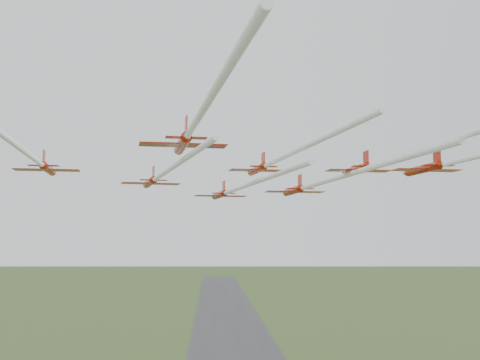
{
  "coord_description": "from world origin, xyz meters",
  "views": [
    {
      "loc": [
        -10.06,
        -87.13,
        45.5
      ],
      "look_at": [
        -5.74,
        1.16,
        54.19
      ],
      "focal_mm": 45.0,
      "sensor_mm": 36.0,
      "label": 1
    }
  ],
  "objects_px": {
    "jet_row2_right": "(318,183)",
    "jet_row3_left": "(31,156)",
    "jet_row4_left": "(192,129)",
    "jet_row3_right": "(478,156)",
    "jet_row4_right": "(412,152)",
    "jet_row2_left": "(160,175)",
    "jet_row3_mid": "(276,160)",
    "jet_lead": "(235,190)"
  },
  "relations": [
    {
      "from": "jet_row3_mid",
      "to": "jet_row4_right",
      "type": "relative_size",
      "value": 0.76
    },
    {
      "from": "jet_row4_right",
      "to": "jet_row3_mid",
      "type": "bearing_deg",
      "value": 124.33
    },
    {
      "from": "jet_lead",
      "to": "jet_row3_left",
      "type": "bearing_deg",
      "value": -138.18
    },
    {
      "from": "jet_row2_right",
      "to": "jet_row3_right",
      "type": "height_order",
      "value": "jet_row3_right"
    },
    {
      "from": "jet_lead",
      "to": "jet_row4_right",
      "type": "xyz_separation_m",
      "value": [
        16.09,
        -36.01,
        0.8
      ]
    },
    {
      "from": "jet_row3_right",
      "to": "jet_row4_right",
      "type": "distance_m",
      "value": 17.27
    },
    {
      "from": "jet_row2_right",
      "to": "jet_row4_left",
      "type": "relative_size",
      "value": 1.23
    },
    {
      "from": "jet_row3_left",
      "to": "jet_row3_right",
      "type": "xyz_separation_m",
      "value": [
        51.23,
        5.69,
        1.13
      ]
    },
    {
      "from": "jet_row2_left",
      "to": "jet_row4_right",
      "type": "height_order",
      "value": "jet_row2_left"
    },
    {
      "from": "jet_lead",
      "to": "jet_row2_right",
      "type": "bearing_deg",
      "value": -47.9
    },
    {
      "from": "jet_lead",
      "to": "jet_row2_right",
      "type": "xyz_separation_m",
      "value": [
        11.64,
        -8.94,
        0.2
      ]
    },
    {
      "from": "jet_lead",
      "to": "jet_row2_left",
      "type": "xyz_separation_m",
      "value": [
        -10.87,
        -9.52,
        1.15
      ]
    },
    {
      "from": "jet_row2_right",
      "to": "jet_row3_left",
      "type": "height_order",
      "value": "jet_row3_left"
    },
    {
      "from": "jet_row2_right",
      "to": "jet_row3_mid",
      "type": "distance_m",
      "value": 15.46
    },
    {
      "from": "jet_row3_mid",
      "to": "jet_row4_right",
      "type": "distance_m",
      "value": 18.14
    },
    {
      "from": "jet_row2_left",
      "to": "jet_row2_right",
      "type": "bearing_deg",
      "value": -11.65
    },
    {
      "from": "jet_row2_right",
      "to": "jet_row4_right",
      "type": "bearing_deg",
      "value": -87.96
    },
    {
      "from": "jet_row3_left",
      "to": "jet_row3_right",
      "type": "bearing_deg",
      "value": -0.26
    },
    {
      "from": "jet_row2_left",
      "to": "jet_row4_left",
      "type": "height_order",
      "value": "jet_row4_left"
    },
    {
      "from": "jet_row2_left",
      "to": "jet_row3_right",
      "type": "bearing_deg",
      "value": -33.26
    },
    {
      "from": "jet_row2_left",
      "to": "jet_lead",
      "type": "bearing_deg",
      "value": 28.09
    },
    {
      "from": "jet_row4_left",
      "to": "jet_row2_right",
      "type": "bearing_deg",
      "value": 50.09
    },
    {
      "from": "jet_row2_left",
      "to": "jet_row3_right",
      "type": "height_order",
      "value": "jet_row3_right"
    },
    {
      "from": "jet_lead",
      "to": "jet_row3_right",
      "type": "relative_size",
      "value": 0.91
    },
    {
      "from": "jet_row2_right",
      "to": "jet_row3_left",
      "type": "xyz_separation_m",
      "value": [
        -34.56,
        -20.63,
        0.83
      ]
    },
    {
      "from": "jet_row2_left",
      "to": "jet_row2_right",
      "type": "distance_m",
      "value": 22.54
    },
    {
      "from": "jet_row3_mid",
      "to": "jet_row2_left",
      "type": "bearing_deg",
      "value": 130.19
    },
    {
      "from": "jet_row2_right",
      "to": "jet_row3_mid",
      "type": "relative_size",
      "value": 1.32
    },
    {
      "from": "jet_row2_left",
      "to": "jet_row2_right",
      "type": "height_order",
      "value": "jet_row2_left"
    },
    {
      "from": "jet_row3_left",
      "to": "jet_row4_right",
      "type": "bearing_deg",
      "value": -15.97
    },
    {
      "from": "jet_lead",
      "to": "jet_row4_left",
      "type": "distance_m",
      "value": 37.17
    },
    {
      "from": "jet_lead",
      "to": "jet_row3_left",
      "type": "height_order",
      "value": "jet_row3_left"
    },
    {
      "from": "jet_lead",
      "to": "jet_row2_left",
      "type": "bearing_deg",
      "value": -149.17
    },
    {
      "from": "jet_row3_left",
      "to": "jet_row4_left",
      "type": "bearing_deg",
      "value": -28.84
    },
    {
      "from": "jet_row4_left",
      "to": "jet_row2_left",
      "type": "bearing_deg",
      "value": 92.97
    },
    {
      "from": "jet_lead",
      "to": "jet_row3_left",
      "type": "distance_m",
      "value": 37.42
    },
    {
      "from": "jet_row2_right",
      "to": "jet_lead",
      "type": "bearing_deg",
      "value": 135.2
    },
    {
      "from": "jet_lead",
      "to": "jet_row4_left",
      "type": "bearing_deg",
      "value": -109.15
    },
    {
      "from": "jet_lead",
      "to": "jet_row3_mid",
      "type": "distance_m",
      "value": 22.82
    },
    {
      "from": "jet_row2_left",
      "to": "jet_row3_mid",
      "type": "distance_m",
      "value": 19.78
    },
    {
      "from": "jet_row2_left",
      "to": "jet_row4_right",
      "type": "relative_size",
      "value": 0.86
    },
    {
      "from": "jet_row3_left",
      "to": "jet_row4_right",
      "type": "relative_size",
      "value": 0.87
    }
  ]
}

